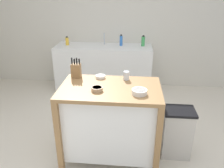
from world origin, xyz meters
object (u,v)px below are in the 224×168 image
(bowl_ceramic_small, at_px, (97,89))
(bowl_ceramic_wide, at_px, (139,92))
(bowl_stoneware_deep, at_px, (100,76))
(knife_block, at_px, (76,70))
(kitchen_island, at_px, (110,119))
(drinking_cup, at_px, (126,76))
(bottle_spray_cleaner, at_px, (121,40))
(sink_faucet, at_px, (104,39))
(bottle_dish_soap, at_px, (67,41))
(trash_bin, at_px, (177,132))
(bottle_hand_soap, at_px, (143,41))

(bowl_ceramic_small, height_order, bowl_ceramic_wide, bowl_ceramic_wide)
(bowl_stoneware_deep, relative_size, bowl_ceramic_wide, 0.74)
(knife_block, bearing_deg, kitchen_island, -29.69)
(kitchen_island, height_order, bowl_ceramic_small, bowl_ceramic_small)
(bowl_ceramic_wide, distance_m, drinking_cup, 0.40)
(knife_block, xyz_separation_m, bowl_ceramic_small, (0.31, -0.35, -0.07))
(bottle_spray_cleaner, bearing_deg, bowl_ceramic_small, -93.41)
(bowl_ceramic_wide, bearing_deg, sink_faucet, 106.19)
(drinking_cup, relative_size, bottle_dish_soap, 0.60)
(trash_bin, relative_size, bottle_spray_cleaner, 3.02)
(bottle_spray_cleaner, bearing_deg, drinking_cup, -84.65)
(bowl_ceramic_wide, height_order, bottle_hand_soap, bottle_hand_soap)
(bowl_stoneware_deep, height_order, bottle_spray_cleaner, bottle_spray_cleaner)
(drinking_cup, xyz_separation_m, trash_bin, (0.63, -0.14, -0.66))
(bowl_ceramic_wide, xyz_separation_m, drinking_cup, (-0.15, 0.37, 0.02))
(bowl_stoneware_deep, bearing_deg, drinking_cup, -4.24)
(kitchen_island, relative_size, trash_bin, 1.76)
(knife_block, relative_size, bowl_ceramic_small, 2.01)
(bowl_ceramic_wide, bearing_deg, knife_block, 152.60)
(drinking_cup, relative_size, sink_faucet, 0.46)
(bowl_ceramic_wide, relative_size, bottle_spray_cleaner, 0.76)
(knife_block, distance_m, trash_bin, 1.42)
(kitchen_island, xyz_separation_m, bottle_hand_soap, (0.41, 2.02, 0.46))
(bowl_ceramic_wide, bearing_deg, bowl_ceramic_small, 175.33)
(bottle_dish_soap, bearing_deg, bowl_ceramic_wide, -57.31)
(sink_faucet, bearing_deg, bowl_ceramic_small, -84.71)
(bowl_stoneware_deep, xyz_separation_m, bottle_spray_cleaner, (0.14, 1.77, 0.04))
(bowl_ceramic_small, distance_m, bottle_spray_cleaner, 2.13)
(trash_bin, height_order, bottle_spray_cleaner, bottle_spray_cleaner)
(bowl_ceramic_small, bearing_deg, bottle_hand_soap, 75.73)
(knife_block, distance_m, bottle_spray_cleaner, 1.83)
(bottle_hand_soap, bearing_deg, drinking_cup, -97.85)
(bowl_ceramic_small, height_order, bottle_hand_soap, bottle_hand_soap)
(bottle_spray_cleaner, bearing_deg, bottle_hand_soap, 0.25)
(bowl_ceramic_small, distance_m, bottle_dish_soap, 2.25)
(kitchen_island, relative_size, bottle_hand_soap, 5.50)
(bowl_ceramic_small, height_order, bottle_spray_cleaner, bottle_spray_cleaner)
(bowl_ceramic_small, relative_size, sink_faucet, 0.56)
(bowl_ceramic_small, xyz_separation_m, drinking_cup, (0.29, 0.34, 0.03))
(knife_block, height_order, bowl_ceramic_wide, knife_block)
(drinking_cup, xyz_separation_m, sink_faucet, (-0.50, 1.85, 0.02))
(bowl_stoneware_deep, bearing_deg, knife_block, -178.37)
(drinking_cup, bearing_deg, bottle_hand_soap, 82.15)
(knife_block, bearing_deg, drinking_cup, -1.41)
(bottle_hand_soap, height_order, bottle_dish_soap, bottle_hand_soap)
(knife_block, relative_size, bowl_ceramic_wide, 1.56)
(bottle_hand_soap, relative_size, bottle_dish_soap, 1.20)
(bowl_ceramic_small, xyz_separation_m, trash_bin, (0.92, 0.20, -0.63))
(knife_block, bearing_deg, sink_faucet, 86.77)
(trash_bin, relative_size, bottle_dish_soap, 3.75)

